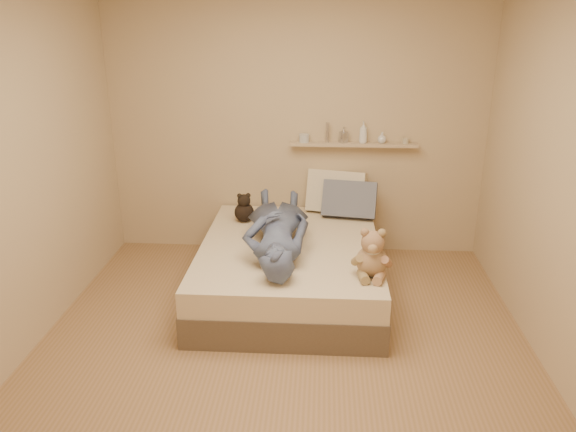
# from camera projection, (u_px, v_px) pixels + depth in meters

# --- Properties ---
(room) EXTENTS (3.80, 3.80, 3.80)m
(room) POSITION_uv_depth(u_px,v_px,m) (282.00, 177.00, 3.55)
(room) COLOR #966F4D
(room) RESTS_ON ground
(bed) EXTENTS (1.50, 1.90, 0.45)m
(bed) POSITION_uv_depth(u_px,v_px,m) (290.00, 268.00, 4.79)
(bed) COLOR brown
(bed) RESTS_ON floor
(game_console) EXTENTS (0.18, 0.09, 0.06)m
(game_console) POSITION_uv_depth(u_px,v_px,m) (278.00, 252.00, 4.18)
(game_console) COLOR silver
(game_console) RESTS_ON bed
(teddy_bear) EXTENTS (0.32, 0.30, 0.38)m
(teddy_bear) POSITION_uv_depth(u_px,v_px,m) (372.00, 257.00, 4.08)
(teddy_bear) COLOR tan
(teddy_bear) RESTS_ON bed
(dark_plush) EXTENTS (0.18, 0.18, 0.28)m
(dark_plush) POSITION_uv_depth(u_px,v_px,m) (244.00, 209.00, 5.17)
(dark_plush) COLOR black
(dark_plush) RESTS_ON bed
(pillow_cream) EXTENTS (0.60, 0.39, 0.43)m
(pillow_cream) POSITION_uv_depth(u_px,v_px,m) (336.00, 192.00, 5.40)
(pillow_cream) COLOR beige
(pillow_cream) RESTS_ON bed
(pillow_grey) EXTENTS (0.54, 0.35, 0.37)m
(pillow_grey) POSITION_uv_depth(u_px,v_px,m) (349.00, 200.00, 5.27)
(pillow_grey) COLOR slate
(pillow_grey) RESTS_ON bed
(person) EXTENTS (0.63, 1.50, 0.35)m
(person) POSITION_uv_depth(u_px,v_px,m) (277.00, 228.00, 4.57)
(person) COLOR slate
(person) RESTS_ON bed
(wall_shelf) EXTENTS (1.20, 0.12, 0.03)m
(wall_shelf) POSITION_uv_depth(u_px,v_px,m) (354.00, 144.00, 5.31)
(wall_shelf) COLOR tan
(wall_shelf) RESTS_ON wall_back
(shelf_bottles) EXTENTS (1.03, 0.12, 0.20)m
(shelf_bottles) POSITION_uv_depth(u_px,v_px,m) (352.00, 135.00, 5.28)
(shelf_bottles) COLOR silver
(shelf_bottles) RESTS_ON wall_shelf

